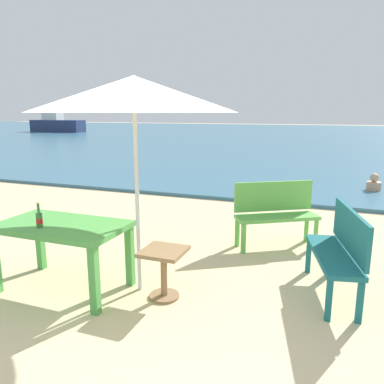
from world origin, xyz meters
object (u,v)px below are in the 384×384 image
beer_bottle_amber (39,219)px  bench_teal_center (340,247)px  patio_umbrella (134,94)px  swimmer_person (374,184)px  picnic_table_green (62,233)px  bench_green_left (275,210)px  side_table_wood (164,266)px  boat_ferry (57,124)px

beer_bottle_amber → bench_teal_center: size_ratio=0.21×
patio_umbrella → swimmer_person: (2.92, 6.49, -1.88)m
picnic_table_green → patio_umbrella: (0.79, 0.27, 1.47)m
beer_bottle_amber → swimmer_person: beer_bottle_amber is taller
patio_umbrella → swimmer_person: patio_umbrella is taller
picnic_table_green → bench_green_left: bench_green_left is taller
patio_umbrella → side_table_wood: bearing=-12.7°
side_table_wood → bench_green_left: (0.86, 2.03, 0.19)m
side_table_wood → bench_teal_center: bearing=22.7°
picnic_table_green → boat_ferry: size_ratio=0.26×
beer_bottle_amber → bench_green_left: size_ratio=0.22×
patio_umbrella → bench_teal_center: (2.06, 0.65, -1.58)m
picnic_table_green → boat_ferry: boat_ferry is taller
swimmer_person → bench_green_left: bearing=-110.9°
swimmer_person → boat_ferry: size_ratio=0.08×
bench_teal_center → boat_ferry: 35.54m
swimmer_person → boat_ferry: (-25.88, 19.40, 0.55)m
beer_bottle_amber → bench_teal_center: beer_bottle_amber is taller
beer_bottle_amber → bench_green_left: 3.22m
picnic_table_green → swimmer_person: (3.72, 6.76, -0.41)m
beer_bottle_amber → boat_ferry: (-22.05, 26.36, -0.06)m
picnic_table_green → bench_green_left: (1.99, 2.23, -0.11)m
bench_green_left → swimmer_person: 4.86m
picnic_table_green → bench_green_left: bearing=48.3°
patio_umbrella → bench_teal_center: bearing=17.4°
patio_umbrella → side_table_wood: (0.33, -0.07, -1.76)m
beer_bottle_amber → picnic_table_green: bearing=58.7°
beer_bottle_amber → patio_umbrella: 1.62m
side_table_wood → bench_teal_center: bench_teal_center is taller
bench_teal_center → swimmer_person: 5.91m
picnic_table_green → bench_teal_center: (2.85, 0.92, -0.11)m
beer_bottle_amber → side_table_wood: 1.40m
side_table_wood → swimmer_person: size_ratio=1.32×
picnic_table_green → swimmer_person: 7.73m
picnic_table_green → boat_ferry: bearing=130.3°
patio_umbrella → bench_green_left: (1.19, 1.95, -1.58)m
picnic_table_green → side_table_wood: bearing=10.0°
picnic_table_green → bench_teal_center: 3.00m
patio_umbrella → boat_ferry: patio_umbrella is taller
side_table_wood → boat_ferry: size_ratio=0.10×
bench_green_left → swimmer_person: (1.73, 4.53, -0.30)m
picnic_table_green → side_table_wood: picnic_table_green is taller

